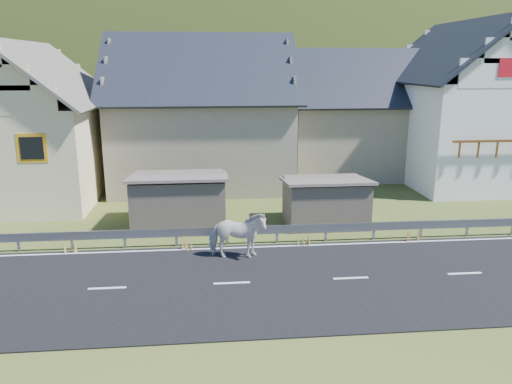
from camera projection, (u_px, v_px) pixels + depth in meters
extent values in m
plane|color=#2F3E17|center=(232.00, 284.00, 16.36)|extent=(160.00, 160.00, 0.00)
cube|color=black|center=(232.00, 284.00, 16.35)|extent=(60.00, 7.00, 0.04)
cube|color=silver|center=(232.00, 283.00, 16.35)|extent=(60.00, 6.60, 0.01)
cube|color=#93969B|center=(227.00, 231.00, 19.76)|extent=(28.00, 0.08, 0.34)
cube|color=#93969B|center=(18.00, 243.00, 19.09)|extent=(0.10, 0.06, 0.70)
cube|color=#93969B|center=(72.00, 241.00, 19.28)|extent=(0.10, 0.06, 0.70)
cube|color=#93969B|center=(125.00, 240.00, 19.46)|extent=(0.10, 0.06, 0.70)
cube|color=#93969B|center=(176.00, 238.00, 19.65)|extent=(0.10, 0.06, 0.70)
cube|color=#93969B|center=(227.00, 236.00, 19.84)|extent=(0.10, 0.06, 0.70)
cube|color=#93969B|center=(277.00, 235.00, 20.02)|extent=(0.10, 0.06, 0.70)
cube|color=#93969B|center=(326.00, 233.00, 20.21)|extent=(0.10, 0.06, 0.70)
cube|color=#93969B|center=(374.00, 232.00, 20.39)|extent=(0.10, 0.06, 0.70)
cube|color=#93969B|center=(421.00, 230.00, 20.58)|extent=(0.10, 0.06, 0.70)
cube|color=#93969B|center=(467.00, 229.00, 20.77)|extent=(0.10, 0.06, 0.70)
cube|color=#93969B|center=(512.00, 227.00, 20.95)|extent=(0.10, 0.06, 0.70)
cube|color=#675B4B|center=(179.00, 201.00, 22.16)|extent=(4.30, 3.30, 2.40)
cube|color=#675B4B|center=(325.00, 202.00, 22.31)|extent=(3.80, 2.90, 2.20)
cube|color=beige|center=(31.00, 151.00, 26.36)|extent=(7.00, 9.00, 5.00)
cube|color=orange|center=(32.00, 148.00, 21.95)|extent=(1.30, 0.12, 1.30)
cube|color=gray|center=(202.00, 140.00, 30.09)|extent=(10.00, 9.00, 5.00)
cube|color=gray|center=(354.00, 137.00, 33.00)|extent=(9.00, 8.00, 4.60)
cube|color=white|center=(465.00, 131.00, 30.49)|extent=(8.00, 10.00, 6.00)
ellipsoid|color=#223512|center=(222.00, 134.00, 195.26)|extent=(440.00, 280.00, 260.00)
imported|color=silver|center=(237.00, 235.00, 18.25)|extent=(1.13, 2.18, 1.78)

